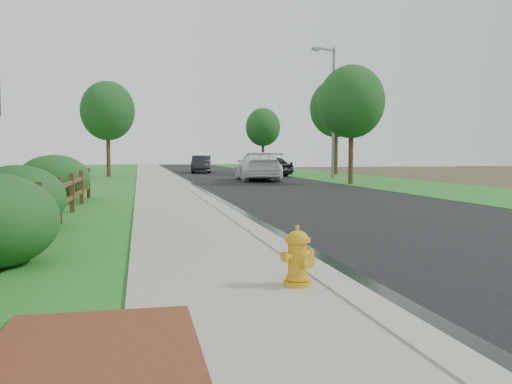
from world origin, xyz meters
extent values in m
plane|color=#3A2E1F|center=(0.00, 0.00, 0.00)|extent=(120.00, 120.00, 0.00)
cube|color=black|center=(4.60, 35.00, 0.01)|extent=(8.00, 90.00, 0.02)
cube|color=gray|center=(0.40, 35.00, 0.06)|extent=(0.40, 90.00, 0.12)
cube|color=black|center=(0.75, 35.00, 0.02)|extent=(0.50, 90.00, 0.00)
cube|color=#9C9788|center=(-0.90, 35.00, 0.05)|extent=(2.20, 90.00, 0.10)
cube|color=#1C6321|center=(-2.80, 35.00, 0.03)|extent=(1.60, 90.00, 0.06)
cube|color=#1C6321|center=(-8.00, 35.00, 0.02)|extent=(9.00, 90.00, 0.04)
cube|color=#1C6321|center=(11.50, 35.00, 0.02)|extent=(6.00, 90.00, 0.04)
cube|color=brown|center=(-2.20, -1.00, 0.06)|extent=(1.60, 2.40, 0.11)
cube|color=#443116|center=(-3.60, 2.80, 0.55)|extent=(0.12, 0.12, 1.10)
cube|color=#443116|center=(-3.60, 5.20, 0.55)|extent=(0.12, 0.12, 1.10)
cube|color=#443116|center=(-3.60, 7.60, 0.55)|extent=(0.12, 0.12, 1.10)
cube|color=#443116|center=(-3.60, 10.00, 0.55)|extent=(0.12, 0.12, 1.10)
cube|color=#443116|center=(-3.60, 12.40, 0.55)|extent=(0.12, 0.12, 1.10)
cube|color=#443116|center=(-3.60, 14.80, 0.55)|extent=(0.12, 0.12, 1.10)
cube|color=#443116|center=(-3.60, 4.00, 0.45)|extent=(0.08, 2.35, 0.10)
cube|color=#443116|center=(-3.60, 4.00, 0.85)|extent=(0.08, 2.35, 0.10)
cube|color=#443116|center=(-3.60, 6.40, 0.45)|extent=(0.08, 2.35, 0.10)
cube|color=#443116|center=(-3.60, 6.40, 0.85)|extent=(0.08, 2.35, 0.10)
cube|color=#443116|center=(-3.60, 8.80, 0.45)|extent=(0.08, 2.35, 0.10)
cube|color=#443116|center=(-3.60, 8.80, 0.85)|extent=(0.08, 2.35, 0.10)
cube|color=#443116|center=(-3.60, 11.20, 0.45)|extent=(0.08, 2.35, 0.10)
cube|color=#443116|center=(-3.60, 11.20, 0.85)|extent=(0.08, 2.35, 0.10)
cube|color=#443116|center=(-3.60, 13.60, 0.45)|extent=(0.08, 2.35, 0.10)
cube|color=#443116|center=(-3.60, 13.60, 0.85)|extent=(0.08, 2.35, 0.10)
cylinder|color=orange|center=(-0.10, 0.79, 0.13)|extent=(0.32, 0.32, 0.06)
cylinder|color=orange|center=(-0.10, 0.79, 0.38)|extent=(0.22, 0.22, 0.49)
cylinder|color=orange|center=(-0.10, 0.79, 0.19)|extent=(0.26, 0.26, 0.05)
cylinder|color=orange|center=(-0.10, 0.79, 0.63)|extent=(0.29, 0.29, 0.05)
ellipsoid|color=orange|center=(-0.10, 0.79, 0.64)|extent=(0.23, 0.23, 0.18)
cylinder|color=orange|center=(-0.10, 0.79, 0.76)|extent=(0.05, 0.05, 0.07)
cylinder|color=orange|center=(-0.04, 0.67, 0.41)|extent=(0.17, 0.16, 0.14)
cylinder|color=orange|center=(-0.25, 0.73, 0.45)|extent=(0.16, 0.15, 0.11)
cylinder|color=orange|center=(0.05, 0.86, 0.45)|extent=(0.16, 0.15, 0.11)
imported|color=white|center=(5.13, 26.72, 0.86)|extent=(2.85, 6.00, 1.69)
imported|color=black|center=(7.20, 32.87, 0.75)|extent=(3.33, 4.62, 1.46)
imported|color=black|center=(3.29, 40.47, 0.75)|extent=(2.18, 4.63, 1.47)
cylinder|color=slate|center=(10.15, 27.46, 4.12)|extent=(0.16, 0.16, 8.24)
cube|color=slate|center=(9.49, 27.16, 8.06)|extent=(1.54, 0.79, 0.11)
cube|color=slate|center=(8.74, 26.81, 7.96)|extent=(0.54, 0.39, 0.16)
ellipsoid|color=#174119|center=(-4.26, 6.60, 0.69)|extent=(2.05, 2.05, 1.38)
ellipsoid|color=#174119|center=(-4.59, 13.78, 0.79)|extent=(2.74, 2.74, 1.58)
cylinder|color=#321D14|center=(9.00, 21.64, 1.89)|extent=(0.26, 0.26, 3.78)
ellipsoid|color=#174119|center=(9.00, 21.64, 4.32)|extent=(3.46, 3.46, 3.80)
cylinder|color=#321D14|center=(-3.90, 33.53, 1.99)|extent=(0.27, 0.27, 3.99)
ellipsoid|color=#174119|center=(-3.90, 33.53, 4.56)|extent=(3.68, 3.68, 4.05)
cylinder|color=#321D14|center=(12.88, 34.20, 2.23)|extent=(0.31, 0.31, 4.45)
ellipsoid|color=#174119|center=(12.88, 34.20, 5.09)|extent=(4.03, 4.03, 4.43)
cylinder|color=#321D14|center=(9.00, 42.21, 1.75)|extent=(0.24, 0.24, 3.50)
ellipsoid|color=#174119|center=(9.00, 42.21, 4.00)|extent=(3.09, 3.09, 3.40)
camera|label=1|loc=(-1.84, -5.05, 1.59)|focal=38.00mm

